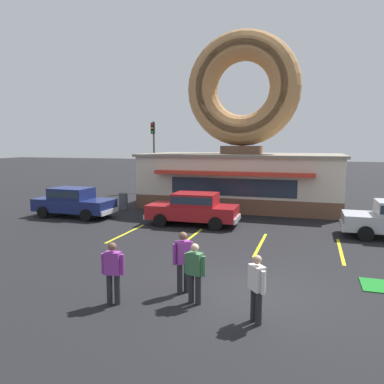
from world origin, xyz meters
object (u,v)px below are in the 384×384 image
(pedestrian_clipboard_woman, at_px, (113,270))
(traffic_light_pole, at_px, (154,147))
(pedestrian_hooded_kid, at_px, (183,259))
(trash_bin, at_px, (123,201))
(car_navy, at_px, (73,201))
(car_red, at_px, (193,208))
(pedestrian_leather_jacket_man, at_px, (257,286))
(pedestrian_blue_sweater_man, at_px, (195,271))

(pedestrian_clipboard_woman, bearing_deg, traffic_light_pole, 111.03)
(pedestrian_hooded_kid, xyz_separation_m, trash_bin, (-7.81, 11.17, -0.44))
(car_navy, distance_m, car_red, 6.94)
(pedestrian_clipboard_woman, relative_size, trash_bin, 1.63)
(pedestrian_hooded_kid, bearing_deg, pedestrian_clipboard_woman, -139.82)
(pedestrian_leather_jacket_man, bearing_deg, car_navy, 140.85)
(pedestrian_hooded_kid, bearing_deg, pedestrian_blue_sweater_man, -47.75)
(pedestrian_hooded_kid, height_order, pedestrian_leather_jacket_man, pedestrian_hooded_kid)
(pedestrian_blue_sweater_man, relative_size, traffic_light_pole, 0.27)
(car_red, xyz_separation_m, trash_bin, (-5.49, 2.99, -0.37))
(trash_bin, bearing_deg, car_navy, -115.66)
(pedestrian_leather_jacket_man, xyz_separation_m, trash_bin, (-9.93, 12.27, -0.36))
(pedestrian_blue_sweater_man, xyz_separation_m, traffic_light_pole, (-9.86, 19.97, 2.86))
(car_red, distance_m, pedestrian_hooded_kid, 8.50)
(pedestrian_blue_sweater_man, xyz_separation_m, pedestrian_leather_jacket_man, (1.62, -0.55, 0.01))
(car_navy, distance_m, pedestrian_clipboard_woman, 12.21)
(pedestrian_leather_jacket_man, bearing_deg, pedestrian_hooded_kid, 152.61)
(car_red, height_order, traffic_light_pole, traffic_light_pole)
(pedestrian_hooded_kid, relative_size, traffic_light_pole, 0.29)
(trash_bin, xyz_separation_m, traffic_light_pole, (-1.55, 8.25, 3.21))
(pedestrian_blue_sweater_man, height_order, pedestrian_leather_jacket_man, pedestrian_leather_jacket_man)
(car_red, height_order, pedestrian_hooded_kid, pedestrian_hooded_kid)
(car_red, height_order, pedestrian_blue_sweater_man, car_red)
(pedestrian_clipboard_woman, bearing_deg, pedestrian_blue_sweater_man, 18.74)
(pedestrian_clipboard_woman, bearing_deg, pedestrian_leather_jacket_man, 1.76)
(car_navy, relative_size, pedestrian_blue_sweater_man, 2.96)
(pedestrian_blue_sweater_man, height_order, pedestrian_clipboard_woman, pedestrian_clipboard_woman)
(pedestrian_leather_jacket_man, relative_size, trash_bin, 1.61)
(car_red, distance_m, pedestrian_leather_jacket_man, 10.28)
(trash_bin, bearing_deg, pedestrian_leather_jacket_man, -51.01)
(pedestrian_hooded_kid, bearing_deg, trash_bin, 124.97)
(pedestrian_leather_jacket_man, bearing_deg, trash_bin, 128.99)
(traffic_light_pole, bearing_deg, pedestrian_clipboard_woman, -68.97)
(pedestrian_leather_jacket_man, xyz_separation_m, traffic_light_pole, (-11.48, 20.52, 2.85))
(car_red, relative_size, pedestrian_blue_sweater_man, 2.97)
(car_navy, relative_size, pedestrian_hooded_kid, 2.72)
(car_red, relative_size, traffic_light_pole, 0.79)
(pedestrian_hooded_kid, distance_m, pedestrian_leather_jacket_man, 2.39)
(traffic_light_pole, bearing_deg, car_navy, -89.47)
(pedestrian_blue_sweater_man, bearing_deg, pedestrian_clipboard_woman, -161.26)
(pedestrian_clipboard_woman, relative_size, traffic_light_pole, 0.27)
(pedestrian_hooded_kid, height_order, trash_bin, pedestrian_hooded_kid)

